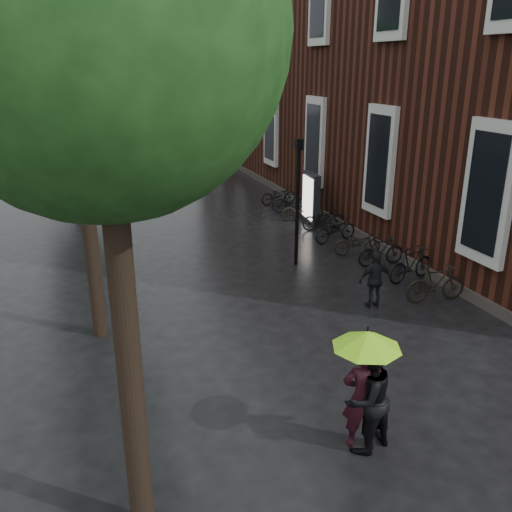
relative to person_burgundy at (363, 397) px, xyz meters
name	(u,v)px	position (x,y,z in m)	size (l,w,h in m)	color
ground	(429,503)	(0.32, -1.46, -0.95)	(120.00, 120.00, 0.00)	black
brick_building	(376,65)	(10.79, 18.00, 5.05)	(10.20, 33.20, 12.00)	#38160F
street_trees	(65,55)	(-3.67, 14.45, 5.39)	(4.33, 34.03, 8.91)	black
person_burgundy	(363,397)	(0.00, 0.00, 0.00)	(0.69, 0.45, 1.89)	black
person_black	(367,398)	(0.03, -0.06, 0.02)	(0.94, 0.73, 1.93)	black
lime_umbrella	(367,339)	(0.00, 0.02, 1.04)	(1.12, 1.12, 1.65)	black
pedestrian_walking	(375,280)	(3.11, 4.71, -0.18)	(0.90, 0.38, 1.54)	black
parked_bicycles	(338,228)	(4.87, 10.11, -0.48)	(2.19, 11.89, 1.04)	black
ad_lightbox	(311,198)	(4.91, 12.48, 0.07)	(0.31, 1.34, 2.02)	black
lamp_post	(298,191)	(2.47, 8.34, 1.45)	(0.20, 0.20, 3.95)	black
cycle_sign	(105,165)	(-2.51, 17.22, 1.06)	(0.16, 0.55, 3.04)	#262628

